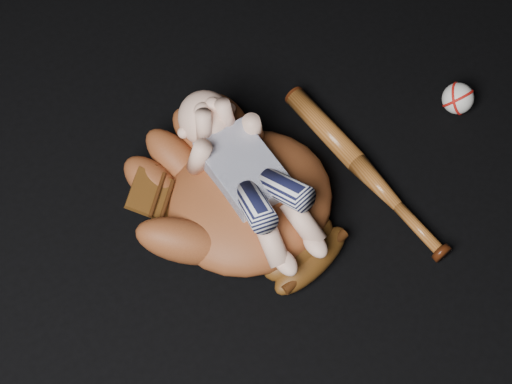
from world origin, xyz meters
TOP-DOWN VIEW (x-y plane):
  - baseball_glove at (-0.02, 0.06)m, footprint 0.47×0.51m
  - newborn_baby at (-0.01, 0.06)m, footprint 0.19×0.39m
  - baseball_bat at (0.21, 0.00)m, footprint 0.05×0.45m
  - baseball at (0.47, 0.02)m, footprint 0.08×0.08m

SIDE VIEW (x-z plane):
  - baseball_bat at x=0.21m, z-range 0.00..0.04m
  - baseball at x=0.47m, z-range 0.00..0.06m
  - baseball_glove at x=-0.02m, z-range 0.00..0.14m
  - newborn_baby at x=-0.01m, z-range 0.05..0.21m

